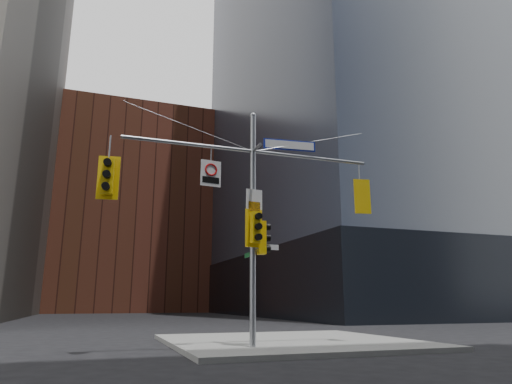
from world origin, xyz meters
TOP-DOWN VIEW (x-y plane):
  - ground at (0.00, 0.00)m, footprint 160.00×160.00m
  - sidewalk_corner at (2.00, 4.00)m, footprint 8.00×8.00m
  - podium_ne at (28.00, 32.00)m, footprint 36.40×36.40m
  - brick_midrise at (0.00, 58.00)m, footprint 26.00×20.00m
  - signal_assembly at (0.00, 1.99)m, footprint 8.00×0.80m
  - traffic_light_west_arm at (-4.28, 2.01)m, footprint 0.60×0.52m
  - traffic_light_east_arm at (3.81, 1.99)m, footprint 0.55×0.49m
  - traffic_light_pole_side at (0.32, 2.00)m, footprint 0.41×0.35m
  - traffic_light_pole_front at (-0.00, 1.73)m, footprint 0.55×0.46m
  - street_sign_blade at (1.25, 2.00)m, footprint 1.73×0.24m
  - regulatory_sign_arm at (-1.34, 1.97)m, footprint 0.64×0.13m
  - regulatory_sign_pole at (0.00, 1.88)m, footprint 0.53×0.10m
  - street_blade_ew at (0.45, 2.00)m, footprint 0.80×0.14m
  - street_blade_ns at (0.00, 2.45)m, footprint 0.05×0.69m

SIDE VIEW (x-z plane):
  - ground at x=0.00m, z-range 0.00..0.00m
  - sidewalk_corner at x=2.00m, z-range 0.00..0.15m
  - street_blade_ns at x=0.00m, z-range 2.73..2.87m
  - podium_ne at x=28.00m, z-range 0.00..6.00m
  - street_blade_ew at x=0.45m, z-range 2.93..3.09m
  - traffic_light_pole_side at x=0.32m, z-range 2.78..3.78m
  - traffic_light_pole_front at x=0.00m, z-range 2.97..4.12m
  - regulatory_sign_pole at x=0.00m, z-range 4.02..4.72m
  - signal_assembly at x=0.00m, z-range 0.77..8.07m
  - traffic_light_west_arm at x=-4.28m, z-range 4.17..5.43m
  - traffic_light_east_arm at x=3.81m, z-range 4.22..5.38m
  - regulatory_sign_arm at x=-1.34m, z-range 4.78..5.58m
  - street_sign_blade at x=1.25m, z-range 6.18..6.52m
  - brick_midrise at x=0.00m, z-range 0.00..28.00m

